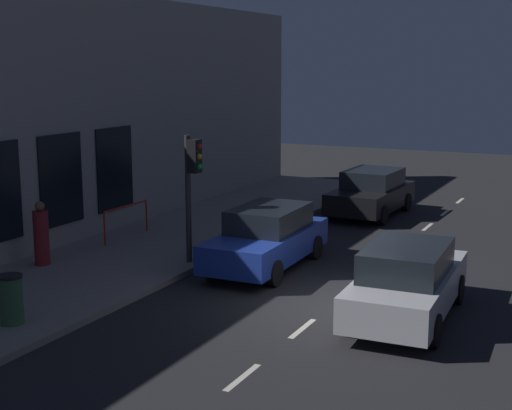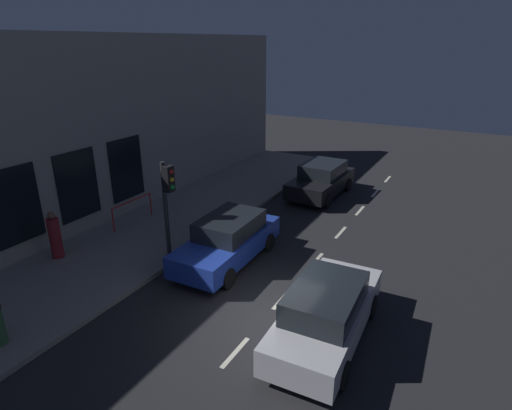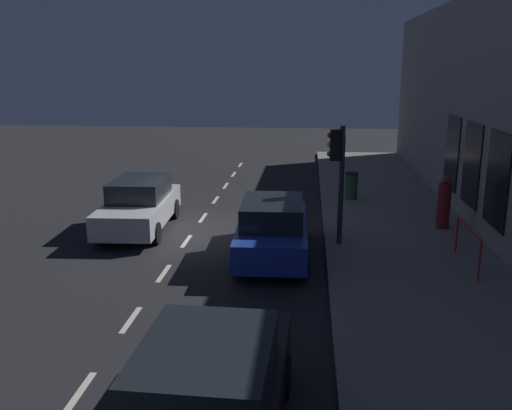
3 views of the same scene
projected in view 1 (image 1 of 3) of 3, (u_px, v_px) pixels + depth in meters
name	position (u px, v px, depth m)	size (l,w,h in m)	color
ground_plane	(331.00, 306.00, 16.13)	(60.00, 60.00, 0.00)	#232326
sidewalk	(101.00, 268.00, 18.85)	(4.50, 32.00, 0.15)	gray
building_facade	(17.00, 125.00, 19.29)	(0.65, 32.00, 7.26)	gray
lane_centre_line	(346.00, 293.00, 17.01)	(0.12, 27.20, 0.01)	beige
traffic_light	(192.00, 176.00, 18.66)	(0.49, 0.32, 3.28)	#2D2D30
parked_car_0	(371.00, 193.00, 25.64)	(2.07, 4.35, 1.58)	black
parked_car_1	(407.00, 282.00, 15.17)	(1.98, 4.60, 1.58)	#B7B7BC
parked_car_2	(267.00, 238.00, 19.00)	(1.96, 4.51, 1.58)	#1E389E
pedestrian_0	(41.00, 236.00, 18.73)	(0.54, 0.54, 1.64)	maroon
trash_bin	(11.00, 299.00, 14.50)	(0.48, 0.48, 0.99)	#2D5633
red_railing	(126.00, 214.00, 21.61)	(0.05, 2.10, 0.97)	red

